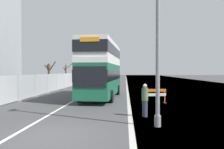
{
  "coord_description": "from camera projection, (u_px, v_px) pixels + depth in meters",
  "views": [
    {
      "loc": [
        2.88,
        -8.46,
        2.43
      ],
      "look_at": [
        1.91,
        7.64,
        2.2
      ],
      "focal_mm": 36.24,
      "sensor_mm": 36.0,
      "label": 1
    }
  ],
  "objects": [
    {
      "name": "car_receding_far",
      "position": [
        102.0,
        77.0,
        55.4
      ],
      "size": [
        2.05,
        4.36,
        2.25
      ],
      "color": "navy",
      "rests_on": "ground"
    },
    {
      "name": "double_decker_bus",
      "position": [
        102.0,
        69.0,
        20.62
      ],
      "size": [
        3.18,
        10.39,
        4.99
      ],
      "color": "#196042",
      "rests_on": "ground"
    },
    {
      "name": "pedestrian_at_kerb",
      "position": [
        145.0,
        100.0,
        12.04
      ],
      "size": [
        0.34,
        0.34,
        1.76
      ],
      "color": "#2D3342",
      "rests_on": "ground"
    },
    {
      "name": "construction_site_fence",
      "position": [
        47.0,
        84.0,
        24.98
      ],
      "size": [
        0.44,
        27.4,
        2.17
      ],
      "color": "#A8AAAD",
      "rests_on": "ground"
    },
    {
      "name": "ground",
      "position": [
        68.0,
        135.0,
        8.77
      ],
      "size": [
        140.0,
        280.0,
        0.1
      ],
      "color": "#424244"
    },
    {
      "name": "bare_tree_far_verge_near",
      "position": [
        49.0,
        73.0,
        41.16
      ],
      "size": [
        2.31,
        2.3,
        4.25
      ],
      "color": "#4C3D2D",
      "rests_on": "ground"
    },
    {
      "name": "roadworks_barrier",
      "position": [
        154.0,
        94.0,
        16.92
      ],
      "size": [
        1.82,
        0.79,
        1.1
      ],
      "color": "orange",
      "rests_on": "ground"
    },
    {
      "name": "bare_tree_far_verge_mid",
      "position": [
        66.0,
        72.0,
        54.19
      ],
      "size": [
        2.6,
        2.32,
        4.5
      ],
      "color": "#4C3D2D",
      "rests_on": "ground"
    },
    {
      "name": "car_receding_mid",
      "position": [
        93.0,
        78.0,
        47.08
      ],
      "size": [
        2.04,
        3.99,
        2.14
      ],
      "color": "slate",
      "rests_on": "ground"
    },
    {
      "name": "lamppost_foreground",
      "position": [
        158.0,
        30.0,
        9.84
      ],
      "size": [
        0.29,
        0.7,
        8.95
      ],
      "color": "gray",
      "rests_on": "ground"
    },
    {
      "name": "car_oncoming_near",
      "position": [
        111.0,
        80.0,
        37.58
      ],
      "size": [
        2.01,
        4.11,
        2.22
      ],
      "color": "slate",
      "rests_on": "ground"
    }
  ]
}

